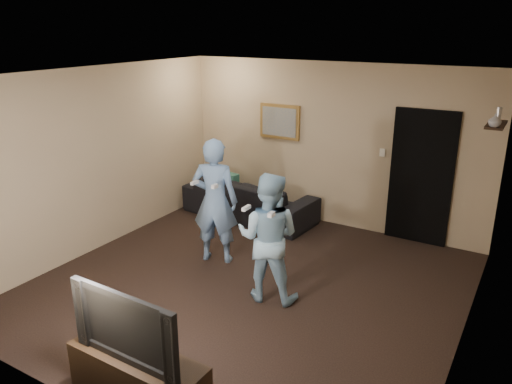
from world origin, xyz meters
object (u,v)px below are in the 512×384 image
Objects in this scene: tv_console at (139,377)px; wii_player_left at (215,201)px; wii_player_right at (268,237)px; sofa at (249,198)px; television at (134,322)px.

wii_player_left is (-1.02, 2.62, 0.62)m from tv_console.
wii_player_left reaches higher than wii_player_right.
wii_player_left is 1.11× the size of wii_player_right.
sofa is 1.77× the size of tv_console.
wii_player_left is at bearing 155.26° from wii_player_right.
television is 2.81m from wii_player_left.
sofa is 1.46× the size of wii_player_right.
wii_player_left reaches higher than tv_console.
sofa is 1.31× the size of wii_player_left.
sofa is at bearing 110.29° from tv_console.
sofa is 4.51m from television.
wii_player_left is at bearing 110.27° from sofa.
wii_player_left is (-1.02, 2.62, 0.06)m from television.
television is (1.47, -4.24, 0.47)m from sofa.
sofa reaches higher than tv_console.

